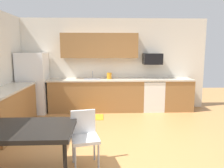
% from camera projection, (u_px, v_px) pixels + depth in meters
% --- Properties ---
extents(ground_plane, '(12.00, 12.00, 0.00)m').
position_uv_depth(ground_plane, '(114.00, 143.00, 4.15)').
color(ground_plane, '#B77F47').
extents(wall_back, '(5.80, 0.10, 2.70)m').
position_uv_depth(wall_back, '(110.00, 64.00, 6.56)').
color(wall_back, silver).
rests_on(wall_back, ground).
extents(cabinet_run_back, '(2.70, 0.60, 0.90)m').
position_uv_depth(cabinet_run_back, '(96.00, 96.00, 6.33)').
color(cabinet_run_back, olive).
rests_on(cabinet_run_back, ground).
extents(cabinet_run_back_right, '(0.85, 0.60, 0.90)m').
position_uv_depth(cabinet_run_back_right, '(176.00, 95.00, 6.43)').
color(cabinet_run_back_right, olive).
rests_on(cabinet_run_back_right, ground).
extents(cabinet_run_left, '(0.60, 2.00, 0.90)m').
position_uv_depth(cabinet_run_left, '(9.00, 111.00, 4.77)').
color(cabinet_run_left, olive).
rests_on(cabinet_run_left, ground).
extents(countertop_back, '(4.80, 0.64, 0.04)m').
position_uv_depth(countertop_back, '(110.00, 80.00, 6.28)').
color(countertop_back, beige).
rests_on(countertop_back, cabinet_run_back).
extents(countertop_left, '(0.64, 2.00, 0.04)m').
position_uv_depth(countertop_left, '(7.00, 90.00, 4.70)').
color(countertop_left, beige).
rests_on(countertop_left, cabinet_run_left).
extents(upper_cabinets_back, '(2.20, 0.34, 0.70)m').
position_uv_depth(upper_cabinets_back, '(100.00, 46.00, 6.24)').
color(upper_cabinets_back, olive).
extents(refrigerator, '(0.76, 0.70, 1.70)m').
position_uv_depth(refrigerator, '(33.00, 83.00, 6.12)').
color(refrigerator, white).
rests_on(refrigerator, ground).
extents(oven_range, '(0.60, 0.60, 0.91)m').
position_uv_depth(oven_range, '(152.00, 95.00, 6.40)').
color(oven_range, white).
rests_on(oven_range, ground).
extents(microwave, '(0.54, 0.36, 0.32)m').
position_uv_depth(microwave, '(152.00, 59.00, 6.33)').
color(microwave, black).
extents(sink_basin, '(0.48, 0.40, 0.14)m').
position_uv_depth(sink_basin, '(92.00, 81.00, 6.26)').
color(sink_basin, '#A5A8AD').
rests_on(sink_basin, countertop_back).
extents(sink_faucet, '(0.02, 0.02, 0.24)m').
position_uv_depth(sink_faucet, '(93.00, 75.00, 6.41)').
color(sink_faucet, '#B2B5BA').
rests_on(sink_faucet, countertop_back).
extents(dining_table, '(1.40, 0.90, 0.73)m').
position_uv_depth(dining_table, '(23.00, 132.00, 2.97)').
color(dining_table, black).
rests_on(dining_table, ground).
extents(chair_near_table, '(0.48, 0.48, 0.85)m').
position_uv_depth(chair_near_table, '(84.00, 134.00, 3.31)').
color(chair_near_table, white).
rests_on(chair_near_table, ground).
extents(floor_mat, '(0.70, 0.50, 0.01)m').
position_uv_depth(floor_mat, '(90.00, 117.00, 5.75)').
color(floor_mat, orange).
rests_on(floor_mat, ground).
extents(kettle, '(0.14, 0.14, 0.20)m').
position_uv_depth(kettle, '(109.00, 76.00, 6.31)').
color(kettle, orange).
rests_on(kettle, countertop_back).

